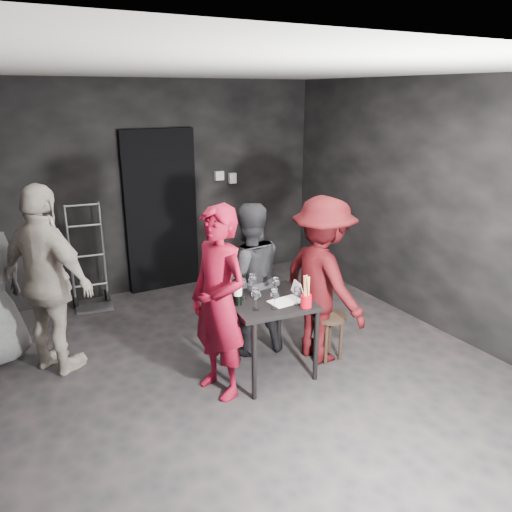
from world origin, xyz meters
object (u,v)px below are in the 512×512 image
stool (329,324)px  bystander_cream (46,264)px  hand_truck (92,289)px  woman_black (248,277)px  man_maroon (323,274)px  server_red (218,292)px  wine_bottle (238,291)px  breadstick_cup (306,292)px  tasting_table (268,309)px

stool → bystander_cream: size_ratio=0.22×
stool → hand_truck: bearing=126.3°
woman_black → man_maroon: man_maroon is taller
stool → server_red: server_red is taller
stool → wine_bottle: (-0.95, 0.09, 0.50)m
server_red → wine_bottle: size_ratio=5.84×
bystander_cream → server_red: bearing=-165.3°
woman_black → bystander_cream: bystander_cream is taller
stool → breadstick_cup: (-0.46, -0.25, 0.52)m
tasting_table → bystander_cream: bearing=149.3°
server_red → tasting_table: bearing=81.8°
woman_black → man_maroon: 0.73m
bystander_cream → stool: bearing=-147.8°
hand_truck → bystander_cream: (-0.59, -1.34, 0.84)m
bystander_cream → hand_truck: bearing=-57.2°
man_maroon → breadstick_cup: 0.51m
woman_black → tasting_table: bearing=92.8°
man_maroon → breadstick_cup: (-0.40, -0.31, 0.00)m
bystander_cream → breadstick_cup: bearing=-158.2°
hand_truck → bystander_cream: bearing=-105.4°
server_red → man_maroon: bearing=78.5°
bystander_cream → woman_black: bearing=-140.2°
stool → server_red: (-1.17, 0.00, 0.57)m
hand_truck → man_maroon: (1.73, -2.36, 0.65)m
server_red → hand_truck: bearing=179.5°
stool → wine_bottle: wine_bottle is taller
man_maroon → server_red: bearing=88.3°
woman_black → wine_bottle: size_ratio=4.87×
tasting_table → breadstick_cup: 0.44m
woman_black → man_maroon: size_ratio=0.89×
tasting_table → wine_bottle: size_ratio=2.32×
woman_black → breadstick_cup: woman_black is taller
tasting_table → hand_truck: bearing=115.4°
hand_truck → woman_black: bearing=-49.5°
tasting_table → wine_bottle: (-0.29, 0.03, 0.22)m
stool → breadstick_cup: bearing=-151.1°
tasting_table → stool: (0.66, -0.06, -0.28)m
tasting_table → wine_bottle: bearing=174.8°
stool → man_maroon: man_maroon is taller
breadstick_cup → woman_black: bearing=100.2°
breadstick_cup → bystander_cream: bearing=145.2°
hand_truck → bystander_cream: 1.69m
tasting_table → breadstick_cup: size_ratio=2.43×
hand_truck → wine_bottle: 2.56m
man_maroon → woman_black: bearing=43.8°
hand_truck → wine_bottle: bearing=-62.1°
tasting_table → man_maroon: (0.60, 0.00, 0.23)m
hand_truck → stool: 3.01m
man_maroon → wine_bottle: size_ratio=5.47×
tasting_table → breadstick_cup: (0.20, -0.31, 0.24)m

